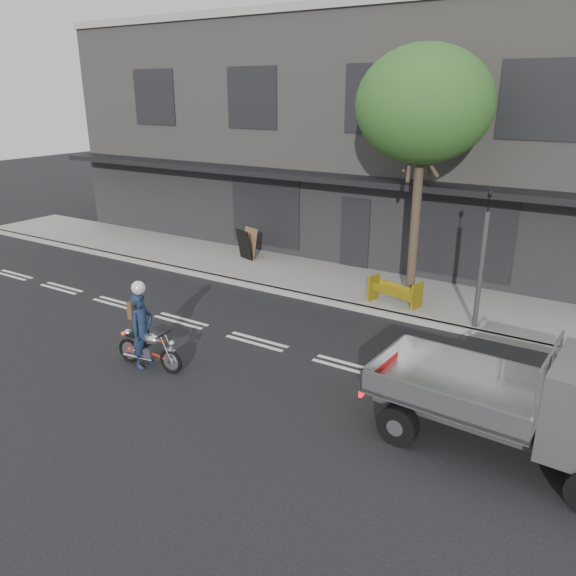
# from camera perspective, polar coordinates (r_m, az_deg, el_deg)

# --- Properties ---
(ground) EXTENTS (80.00, 80.00, 0.00)m
(ground) POSITION_cam_1_polar(r_m,az_deg,el_deg) (13.39, -3.18, -5.46)
(ground) COLOR black
(ground) RESTS_ON ground
(sidewalk) EXTENTS (32.00, 3.20, 0.15)m
(sidewalk) POSITION_cam_1_polar(r_m,az_deg,el_deg) (17.13, 5.88, 0.39)
(sidewalk) COLOR gray
(sidewalk) RESTS_ON ground
(kerb) EXTENTS (32.00, 0.20, 0.15)m
(kerb) POSITION_cam_1_polar(r_m,az_deg,el_deg) (15.79, 3.29, -1.20)
(kerb) COLOR gray
(kerb) RESTS_ON ground
(building_main) EXTENTS (26.00, 10.00, 8.00)m
(building_main) POSITION_cam_1_polar(r_m,az_deg,el_deg) (22.39, 14.05, 14.68)
(building_main) COLOR slate
(building_main) RESTS_ON ground
(street_tree) EXTENTS (3.40, 3.40, 6.74)m
(street_tree) POSITION_cam_1_polar(r_m,az_deg,el_deg) (14.91, 13.65, 17.56)
(street_tree) COLOR #382B21
(street_tree) RESTS_ON ground
(traffic_light_pole) EXTENTS (0.12, 0.12, 3.50)m
(traffic_light_pole) POSITION_cam_1_polar(r_m,az_deg,el_deg) (14.11, 19.03, 1.98)
(traffic_light_pole) COLOR #2D2D30
(traffic_light_pole) RESTS_ON ground
(motorcycle) EXTENTS (1.70, 0.49, 0.87)m
(motorcycle) POSITION_cam_1_polar(r_m,az_deg,el_deg) (12.37, -13.95, -5.93)
(motorcycle) COLOR black
(motorcycle) RESTS_ON ground
(rider) EXTENTS (0.44, 0.63, 1.65)m
(rider) POSITION_cam_1_polar(r_m,az_deg,el_deg) (12.32, -14.58, -4.18)
(rider) COLOR #16233C
(rider) RESTS_ON ground
(flatbed_ute) EXTENTS (4.41, 1.99, 2.00)m
(flatbed_ute) POSITION_cam_1_polar(r_m,az_deg,el_deg) (9.58, 27.20, -10.80)
(flatbed_ute) COLOR black
(flatbed_ute) RESTS_ON ground
(construction_barrier) EXTENTS (1.44, 0.92, 0.75)m
(construction_barrier) POSITION_cam_1_polar(r_m,az_deg,el_deg) (15.21, 10.51, -0.52)
(construction_barrier) COLOR yellow
(construction_barrier) RESTS_ON sidewalk
(sandwich_board) EXTENTS (0.76, 0.62, 1.04)m
(sandwich_board) POSITION_cam_1_polar(r_m,az_deg,el_deg) (19.23, -4.48, 4.41)
(sandwich_board) COLOR black
(sandwich_board) RESTS_ON sidewalk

